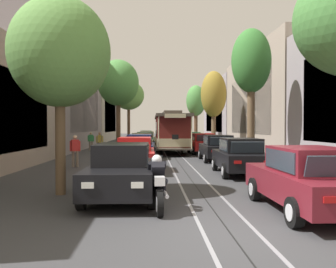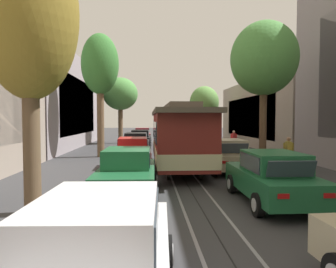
{
  "view_description": "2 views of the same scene",
  "coord_description": "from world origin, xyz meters",
  "px_view_note": "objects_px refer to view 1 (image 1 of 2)",
  "views": [
    {
      "loc": [
        -1.51,
        -6.61,
        2.07
      ],
      "look_at": [
        -0.28,
        20.73,
        1.51
      ],
      "focal_mm": 37.09,
      "sensor_mm": 36.0,
      "label": 1
    },
    {
      "loc": [
        1.5,
        36.66,
        2.56
      ],
      "look_at": [
        -0.54,
        3.44,
        0.98
      ],
      "focal_mm": 33.3,
      "sensor_mm": 36.0,
      "label": 2
    }
  ],
  "objects_px": {
    "parked_car_red_second_left": "(135,154)",
    "motorcycle_with_rider": "(157,184)",
    "fire_hydrant": "(271,164)",
    "parked_car_red_fourth_right": "(202,143)",
    "parked_car_green_fifth_right": "(192,140)",
    "parked_car_red_far_right": "(182,137)",
    "street_tree_kerb_right_mid": "(214,95)",
    "parked_car_beige_sixth_left": "(147,138)",
    "cable_car_trolley": "(171,132)",
    "street_tree_kerb_right_second": "(251,63)",
    "parked_car_black_near_left": "(122,171)",
    "parked_car_navy_mid_left": "(140,147)",
    "parked_car_maroon_near_right": "(308,179)",
    "street_tree_kerb_left_mid": "(129,96)",
    "pedestrian_on_left_pavement": "(75,149)",
    "parked_car_black_mid_right": "(218,148)",
    "street_tree_kerb_left_near": "(60,53)",
    "street_tree_kerb_left_second": "(118,83)",
    "parked_car_white_sixth_right": "(185,138)",
    "parked_car_green_fifth_left": "(145,140)",
    "parked_car_green_far_left": "(146,136)",
    "parked_car_black_second_right": "(240,156)",
    "pedestrian_on_right_pavement": "(91,140)",
    "pedestrian_crossing_far": "(100,141)",
    "parked_car_beige_fourth_left": "(142,142)",
    "street_tree_kerb_right_fourth": "(196,102)"
  },
  "relations": [
    {
      "from": "parked_car_black_near_left",
      "to": "parked_car_black_second_right",
      "type": "relative_size",
      "value": 1.0
    },
    {
      "from": "parked_car_white_sixth_right",
      "to": "pedestrian_on_left_pavement",
      "type": "xyz_separation_m",
      "value": [
        -7.65,
        -21.45,
        0.13
      ]
    },
    {
      "from": "parked_car_green_fifth_left",
      "to": "street_tree_kerb_right_second",
      "type": "height_order",
      "value": "street_tree_kerb_right_second"
    },
    {
      "from": "parked_car_red_far_right",
      "to": "pedestrian_on_left_pavement",
      "type": "relative_size",
      "value": 2.68
    },
    {
      "from": "street_tree_kerb_right_fourth",
      "to": "cable_car_trolley",
      "type": "xyz_separation_m",
      "value": [
        -4.37,
        -18.8,
        -3.85
      ]
    },
    {
      "from": "parked_car_red_second_left",
      "to": "street_tree_kerb_right_fourth",
      "type": "height_order",
      "value": "street_tree_kerb_right_fourth"
    },
    {
      "from": "motorcycle_with_rider",
      "to": "fire_hydrant",
      "type": "height_order",
      "value": "motorcycle_with_rider"
    },
    {
      "from": "parked_car_red_fourth_right",
      "to": "motorcycle_with_rider",
      "type": "distance_m",
      "value": 18.5
    },
    {
      "from": "parked_car_navy_mid_left",
      "to": "parked_car_maroon_near_right",
      "type": "relative_size",
      "value": 1.01
    },
    {
      "from": "parked_car_navy_mid_left",
      "to": "parked_car_green_fifth_right",
      "type": "relative_size",
      "value": 1.0
    },
    {
      "from": "parked_car_beige_fourth_left",
      "to": "cable_car_trolley",
      "type": "bearing_deg",
      "value": -6.41
    },
    {
      "from": "parked_car_black_second_right",
      "to": "pedestrian_on_right_pavement",
      "type": "distance_m",
      "value": 18.36
    },
    {
      "from": "parked_car_white_sixth_right",
      "to": "street_tree_kerb_left_near",
      "type": "relative_size",
      "value": 0.73
    },
    {
      "from": "parked_car_red_far_right",
      "to": "street_tree_kerb_right_mid",
      "type": "distance_m",
      "value": 11.8
    },
    {
      "from": "parked_car_red_second_left",
      "to": "street_tree_kerb_right_second",
      "type": "xyz_separation_m",
      "value": [
        7.11,
        5.62,
        5.31
      ]
    },
    {
      "from": "parked_car_black_mid_right",
      "to": "street_tree_kerb_left_near",
      "type": "bearing_deg",
      "value": -123.76
    },
    {
      "from": "parked_car_green_fifth_right",
      "to": "fire_hydrant",
      "type": "height_order",
      "value": "parked_car_green_fifth_right"
    },
    {
      "from": "parked_car_beige_sixth_left",
      "to": "street_tree_kerb_left_near",
      "type": "xyz_separation_m",
      "value": [
        -2.16,
        -29.7,
        3.52
      ]
    },
    {
      "from": "parked_car_red_fourth_right",
      "to": "street_tree_kerb_left_mid",
      "type": "bearing_deg",
      "value": 112.27
    },
    {
      "from": "parked_car_green_fifth_left",
      "to": "parked_car_black_mid_right",
      "type": "distance_m",
      "value": 14.06
    },
    {
      "from": "street_tree_kerb_left_mid",
      "to": "pedestrian_crossing_far",
      "type": "distance_m",
      "value": 16.55
    },
    {
      "from": "parked_car_red_second_left",
      "to": "motorcycle_with_rider",
      "type": "relative_size",
      "value": 2.2
    },
    {
      "from": "parked_car_black_near_left",
      "to": "parked_car_black_mid_right",
      "type": "xyz_separation_m",
      "value": [
        4.82,
        10.78,
        0.0
      ]
    },
    {
      "from": "parked_car_red_far_right",
      "to": "cable_car_trolley",
      "type": "bearing_deg",
      "value": -97.69
    },
    {
      "from": "parked_car_black_near_left",
      "to": "parked_car_black_mid_right",
      "type": "relative_size",
      "value": 1.0
    },
    {
      "from": "street_tree_kerb_right_second",
      "to": "motorcycle_with_rider",
      "type": "distance_m",
      "value": 15.63
    },
    {
      "from": "parked_car_beige_fourth_left",
      "to": "parked_car_black_mid_right",
      "type": "distance_m",
      "value": 8.87
    },
    {
      "from": "parked_car_green_far_left",
      "to": "street_tree_kerb_right_mid",
      "type": "distance_m",
      "value": 14.63
    },
    {
      "from": "parked_car_green_far_left",
      "to": "motorcycle_with_rider",
      "type": "xyz_separation_m",
      "value": [
        0.99,
        -38.12,
        -0.15
      ]
    },
    {
      "from": "parked_car_maroon_near_right",
      "to": "street_tree_kerb_left_mid",
      "type": "distance_m",
      "value": 36.18
    },
    {
      "from": "street_tree_kerb_left_mid",
      "to": "fire_hydrant",
      "type": "height_order",
      "value": "street_tree_kerb_left_mid"
    },
    {
      "from": "parked_car_black_near_left",
      "to": "parked_car_red_far_right",
      "type": "xyz_separation_m",
      "value": [
        4.73,
        35.33,
        0.0
      ]
    },
    {
      "from": "parked_car_red_fourth_right",
      "to": "street_tree_kerb_right_mid",
      "type": "distance_m",
      "value": 9.46
    },
    {
      "from": "pedestrian_on_left_pavement",
      "to": "parked_car_black_second_right",
      "type": "bearing_deg",
      "value": -22.1
    },
    {
      "from": "parked_car_black_near_left",
      "to": "parked_car_green_far_left",
      "type": "distance_m",
      "value": 36.68
    },
    {
      "from": "parked_car_white_sixth_right",
      "to": "street_tree_kerb_right_second",
      "type": "height_order",
      "value": "street_tree_kerb_right_second"
    },
    {
      "from": "parked_car_beige_sixth_left",
      "to": "cable_car_trolley",
      "type": "height_order",
      "value": "cable_car_trolley"
    },
    {
      "from": "cable_car_trolley",
      "to": "street_tree_kerb_left_second",
      "type": "bearing_deg",
      "value": -178.24
    },
    {
      "from": "parked_car_red_fourth_right",
      "to": "parked_car_green_fifth_right",
      "type": "relative_size",
      "value": 1.0
    },
    {
      "from": "parked_car_green_fifth_right",
      "to": "pedestrian_crossing_far",
      "type": "relative_size",
      "value": 2.66
    },
    {
      "from": "street_tree_kerb_left_mid",
      "to": "cable_car_trolley",
      "type": "relative_size",
      "value": 0.86
    },
    {
      "from": "parked_car_beige_sixth_left",
      "to": "street_tree_kerb_right_mid",
      "type": "bearing_deg",
      "value": -39.92
    },
    {
      "from": "parked_car_red_far_right",
      "to": "pedestrian_crossing_far",
      "type": "distance_m",
      "value": 19.45
    },
    {
      "from": "parked_car_beige_sixth_left",
      "to": "parked_car_green_far_left",
      "type": "xyz_separation_m",
      "value": [
        -0.22,
        6.31,
        0.0
      ]
    },
    {
      "from": "street_tree_kerb_left_mid",
      "to": "street_tree_kerb_right_mid",
      "type": "relative_size",
      "value": 1.02
    },
    {
      "from": "parked_car_green_far_left",
      "to": "parked_car_green_fifth_right",
      "type": "xyz_separation_m",
      "value": [
        4.6,
        -13.78,
        0.0
      ]
    },
    {
      "from": "parked_car_black_near_left",
      "to": "street_tree_kerb_left_second",
      "type": "bearing_deg",
      "value": 95.94
    },
    {
      "from": "street_tree_kerb_left_mid",
      "to": "pedestrian_on_left_pavement",
      "type": "distance_m",
      "value": 25.87
    },
    {
      "from": "parked_car_black_mid_right",
      "to": "parked_car_red_fourth_right",
      "type": "height_order",
      "value": "same"
    },
    {
      "from": "parked_car_red_fourth_right",
      "to": "parked_car_red_far_right",
      "type": "height_order",
      "value": "same"
    }
  ]
}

